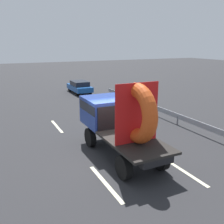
{
  "coord_description": "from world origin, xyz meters",
  "views": [
    {
      "loc": [
        -4.78,
        -9.54,
        4.98
      ],
      "look_at": [
        0.2,
        0.7,
        1.85
      ],
      "focal_mm": 40.23,
      "sensor_mm": 36.0,
      "label": 1
    }
  ],
  "objects": [
    {
      "name": "lane_dash_right_near",
      "position": [
        1.81,
        -2.46,
        0.0
      ],
      "size": [
        0.16,
        2.94,
        0.01
      ],
      "primitive_type": "cube",
      "rotation": [
        0.0,
        0.0,
        1.57
      ],
      "color": "beige",
      "rests_on": "ground_plane"
    },
    {
      "name": "lane_dash_left_near",
      "position": [
        -1.41,
        -2.05,
        0.0
      ],
      "size": [
        0.16,
        2.79,
        0.01
      ],
      "primitive_type": "cube",
      "rotation": [
        0.0,
        0.0,
        1.57
      ],
      "color": "beige",
      "rests_on": "ground_plane"
    },
    {
      "name": "lane_dash_left_far",
      "position": [
        -1.41,
        5.24,
        0.0
      ],
      "size": [
        0.16,
        2.59,
        0.01
      ],
      "primitive_type": "cube",
      "rotation": [
        0.0,
        0.0,
        1.57
      ],
      "color": "beige",
      "rests_on": "ground_plane"
    },
    {
      "name": "ground_plane",
      "position": [
        0.0,
        0.0,
        0.0
      ],
      "size": [
        120.0,
        120.0,
        0.0
      ],
      "primitive_type": "plane",
      "color": "#28282B"
    },
    {
      "name": "lane_dash_right_far",
      "position": [
        1.81,
        6.14,
        0.0
      ],
      "size": [
        0.16,
        2.98,
        0.01
      ],
      "primitive_type": "cube",
      "rotation": [
        0.0,
        0.0,
        1.57
      ],
      "color": "beige",
      "rests_on": "ground_plane"
    },
    {
      "name": "guardrail",
      "position": [
        5.58,
        4.31,
        0.53
      ],
      "size": [
        0.1,
        16.35,
        0.71
      ],
      "color": "gray",
      "rests_on": "ground_plane"
    },
    {
      "name": "flatbed_truck",
      "position": [
        0.2,
        0.25,
        1.7
      ],
      "size": [
        2.02,
        5.58,
        3.55
      ],
      "color": "black",
      "rests_on": "ground_plane"
    },
    {
      "name": "distant_sedan",
      "position": [
        3.42,
        14.98,
        0.67
      ],
      "size": [
        1.63,
        3.81,
        1.24
      ],
      "color": "black",
      "rests_on": "ground_plane"
    }
  ]
}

